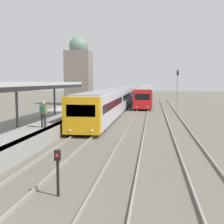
# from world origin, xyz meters

# --- Properties ---
(platform_canopy) EXTENTS (4.00, 19.20, 2.84)m
(platform_canopy) POSITION_xyz_m (-3.73, 13.38, 3.69)
(platform_canopy) COLOR beige
(platform_canopy) RESTS_ON station_platform
(person_on_platform) EXTENTS (0.40, 0.40, 1.66)m
(person_on_platform) POSITION_xyz_m (-2.04, 13.39, 1.96)
(person_on_platform) COLOR #2D2D33
(person_on_platform) RESTS_ON station_platform
(train_near) EXTENTS (2.59, 46.09, 2.95)m
(train_near) POSITION_xyz_m (0.00, 38.04, 1.64)
(train_near) COLOR gold
(train_near) RESTS_ON ground_plane
(train_far) EXTENTS (2.51, 56.41, 2.90)m
(train_far) POSITION_xyz_m (3.47, 63.37, 1.62)
(train_far) COLOR red
(train_far) RESTS_ON ground_plane
(signal_post_near) EXTENTS (0.20, 0.21, 1.59)m
(signal_post_near) POSITION_xyz_m (1.65, 4.51, 1.00)
(signal_post_near) COLOR black
(signal_post_near) RESTS_ON ground_plane
(signal_mast_far) EXTENTS (0.28, 0.29, 5.49)m
(signal_mast_far) POSITION_xyz_m (8.33, 40.82, 3.42)
(signal_mast_far) COLOR gray
(signal_mast_far) RESTS_ON ground_plane
(distant_domed_building) EXTENTS (4.07, 4.07, 11.28)m
(distant_domed_building) POSITION_xyz_m (-7.45, 45.61, 5.34)
(distant_domed_building) COLOR slate
(distant_domed_building) RESTS_ON ground_plane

